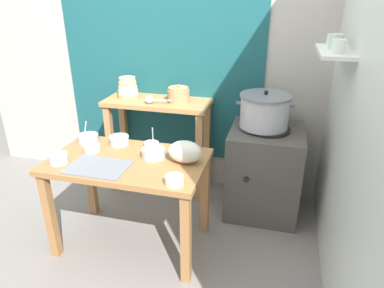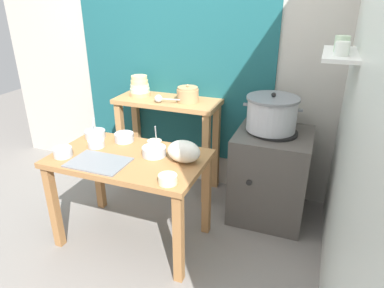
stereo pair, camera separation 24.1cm
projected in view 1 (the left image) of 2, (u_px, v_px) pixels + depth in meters
ground_plane at (140, 241)px, 2.71m from camera, size 9.00×9.00×0.00m
wall_back at (187, 51)px, 3.13m from camera, size 4.40×0.12×2.60m
wall_right at (361, 83)px, 2.04m from camera, size 0.30×3.20×2.60m
prep_table at (129, 173)px, 2.47m from camera, size 1.10×0.66×0.72m
back_shelf_table at (158, 123)px, 3.20m from camera, size 0.96×0.40×0.90m
stove_block at (264, 171)px, 2.97m from camera, size 0.60×0.61×0.78m
steamer_pot at (265, 111)px, 2.78m from camera, size 0.46×0.41×0.31m
clay_pot at (178, 95)px, 3.04m from camera, size 0.19×0.19×0.16m
bowl_stack_enamel at (128, 88)px, 3.16m from camera, size 0.19×0.19×0.19m
ladle at (150, 100)px, 3.00m from camera, size 0.28×0.07×0.07m
serving_tray at (98, 167)px, 2.30m from camera, size 0.40×0.28×0.01m
plastic_bag at (185, 152)px, 2.35m from camera, size 0.23×0.17×0.16m
prep_bowl_0 at (154, 153)px, 2.44m from camera, size 0.17×0.17×0.14m
prep_bowl_1 at (151, 144)px, 2.60m from camera, size 0.11×0.11×0.17m
prep_bowl_2 at (88, 138)px, 2.69m from camera, size 0.16×0.16×0.16m
prep_bowl_3 at (119, 140)px, 2.65m from camera, size 0.15×0.15×0.07m
prep_bowl_4 at (58, 158)px, 2.36m from camera, size 0.13×0.13×0.07m
prep_bowl_5 at (174, 180)px, 2.09m from camera, size 0.12×0.12×0.06m
prep_bowl_6 at (91, 148)px, 2.53m from camera, size 0.12×0.12×0.05m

